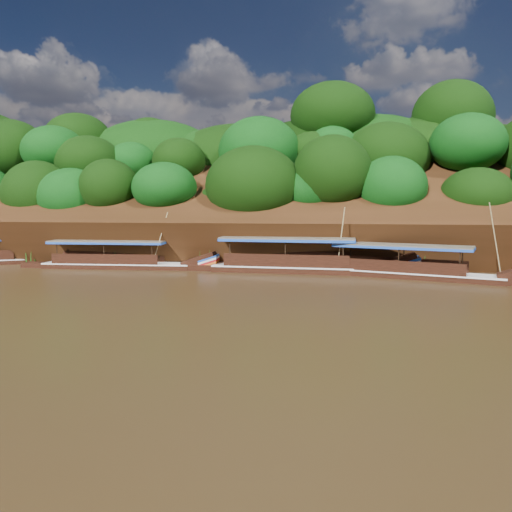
# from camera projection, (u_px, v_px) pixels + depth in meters

# --- Properties ---
(ground) EXTENTS (160.00, 160.00, 0.00)m
(ground) POSITION_uv_depth(u_px,v_px,m) (259.00, 290.00, 30.76)
(ground) COLOR black
(ground) RESTS_ON ground
(riverbank) EXTENTS (120.00, 30.06, 19.40)m
(riverbank) POSITION_uv_depth(u_px,v_px,m) (288.00, 235.00, 52.93)
(riverbank) COLOR black
(riverbank) RESTS_ON ground
(boat_0) EXTENTS (14.35, 6.51, 5.79)m
(boat_0) POSITION_uv_depth(u_px,v_px,m) (423.00, 271.00, 35.16)
(boat_0) COLOR black
(boat_0) RESTS_ON ground
(boat_1) EXTENTS (15.65, 3.29, 5.52)m
(boat_1) POSITION_uv_depth(u_px,v_px,m) (308.00, 265.00, 38.21)
(boat_1) COLOR black
(boat_1) RESTS_ON ground
(boat_2) EXTENTS (14.45, 2.63, 5.01)m
(boat_2) POSITION_uv_depth(u_px,v_px,m) (127.00, 262.00, 40.69)
(boat_2) COLOR black
(boat_2) RESTS_ON ground
(reeds) EXTENTS (51.79, 2.56, 1.99)m
(reeds) POSITION_uv_depth(u_px,v_px,m) (241.00, 258.00, 40.56)
(reeds) COLOR #1E5816
(reeds) RESTS_ON ground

